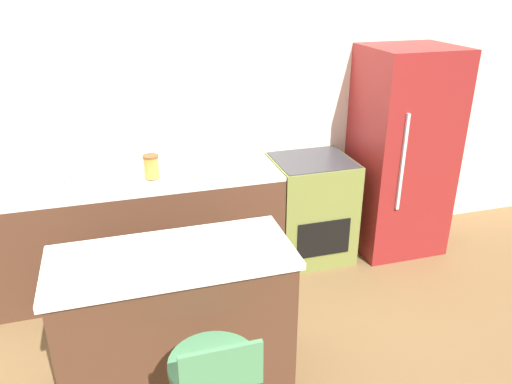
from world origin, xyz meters
TOP-DOWN VIEW (x-y plane):
  - ground_plane at (0.00, 0.00)m, footprint 14.00×14.00m
  - wall_back at (0.00, 0.65)m, footprint 8.00×0.06m
  - back_counter at (-0.34, 0.32)m, footprint 2.28×0.60m
  - kitchen_island at (-0.19, -0.86)m, footprint 1.36×0.60m
  - oven_range at (1.14, 0.32)m, footprint 0.66×0.61m
  - refrigerator at (1.95, 0.28)m, footprint 0.74×0.69m
  - kettle at (-0.71, 0.29)m, footprint 0.19×0.19m
  - mixing_bowl at (0.21, 0.29)m, footprint 0.23×0.23m
  - canister_jar at (-0.18, 0.29)m, footprint 0.12×0.12m

SIDE VIEW (x-z plane):
  - ground_plane at x=0.00m, z-range 0.00..0.00m
  - back_counter at x=-0.34m, z-range 0.00..0.90m
  - kitchen_island at x=-0.19m, z-range 0.00..0.89m
  - oven_range at x=1.14m, z-range 0.00..0.90m
  - refrigerator at x=1.95m, z-range 0.00..1.79m
  - mixing_bowl at x=0.21m, z-range 0.90..0.99m
  - kettle at x=-0.71m, z-range 0.88..1.09m
  - canister_jar at x=-0.18m, z-range 0.90..1.08m
  - wall_back at x=0.00m, z-range 0.00..2.60m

